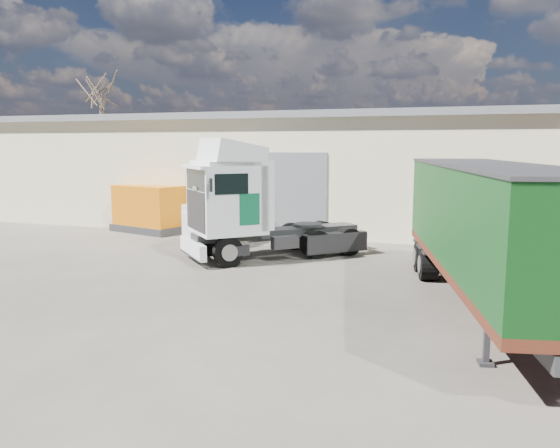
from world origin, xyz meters
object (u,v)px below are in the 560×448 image
(bare_tree, at_px, (101,85))
(box_trailer, at_px, (488,222))
(orange_skip, at_px, (151,211))
(panel_van, at_px, (225,220))
(tractor_unit, at_px, (249,209))

(bare_tree, relative_size, box_trailer, 0.90)
(bare_tree, xyz_separation_m, orange_skip, (9.86, -10.23, -7.01))
(bare_tree, height_order, orange_skip, bare_tree)
(panel_van, bearing_deg, orange_skip, 172.83)
(orange_skip, bearing_deg, panel_van, -0.44)
(tractor_unit, height_order, box_trailer, tractor_unit)
(box_trailer, xyz_separation_m, orange_skip, (-13.97, 8.09, -1.20))
(tractor_unit, height_order, orange_skip, tractor_unit)
(bare_tree, bearing_deg, box_trailer, -37.55)
(bare_tree, distance_m, box_trailer, 30.62)
(bare_tree, xyz_separation_m, box_trailer, (23.83, -18.32, -5.81))
(panel_van, xyz_separation_m, orange_skip, (-4.21, 1.23, 0.08))
(box_trailer, height_order, orange_skip, box_trailer)
(bare_tree, height_order, tractor_unit, bare_tree)
(tractor_unit, relative_size, orange_skip, 1.58)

